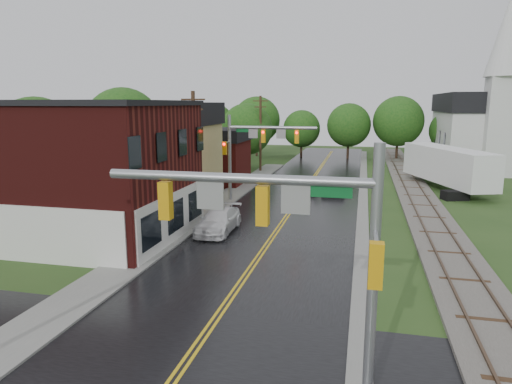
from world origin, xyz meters
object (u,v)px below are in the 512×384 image
(brick_building, at_px, (67,169))
(traffic_signal_far, at_px, (255,142))
(utility_pole_b, at_px, (194,151))
(tree_left_b, at_px, (125,128))
(traffic_signal_near, at_px, (291,227))
(tree_left_c, at_px, (192,135))
(utility_pole_c, at_px, (260,132))
(suv_dark, at_px, (336,187))
(sedan_silver, at_px, (312,186))
(tree_left_e, at_px, (248,130))
(tree_left_a, at_px, (39,142))
(pickup_white, at_px, (219,221))
(church, at_px, (485,122))
(semi_trailer, at_px, (447,165))

(brick_building, relative_size, traffic_signal_far, 1.95)
(utility_pole_b, relative_size, tree_left_b, 0.93)
(traffic_signal_far, distance_m, tree_left_b, 15.21)
(traffic_signal_near, relative_size, tree_left_c, 0.96)
(brick_building, xyz_separation_m, tree_left_c, (-1.36, 24.90, 0.36))
(utility_pole_c, distance_m, suv_dark, 15.69)
(brick_building, relative_size, traffic_signal_near, 1.95)
(tree_left_c, height_order, sedan_silver, tree_left_c)
(tree_left_e, distance_m, suv_dark, 18.40)
(tree_left_a, height_order, tree_left_e, tree_left_a)
(traffic_signal_near, bearing_deg, pickup_white, 114.37)
(church, distance_m, utility_pole_c, 28.54)
(tree_left_b, xyz_separation_m, tree_left_e, (9.00, 14.00, -0.90))
(pickup_white, bearing_deg, tree_left_b, 134.97)
(utility_pole_b, bearing_deg, semi_trailer, 36.07)
(tree_left_e, distance_m, pickup_white, 29.05)
(church, xyz_separation_m, traffic_signal_far, (-23.47, -26.74, -0.86))
(traffic_signal_near, bearing_deg, sedan_silver, 95.10)
(utility_pole_b, relative_size, utility_pole_c, 1.00)
(brick_building, xyz_separation_m, traffic_signal_far, (9.01, 12.00, 0.82))
(traffic_signal_near, relative_size, suv_dark, 1.68)
(brick_building, distance_m, tree_left_b, 17.80)
(traffic_signal_far, relative_size, tree_left_a, 0.85)
(traffic_signal_near, distance_m, utility_pole_c, 43.24)
(sedan_silver, distance_m, semi_trailer, 13.16)
(utility_pole_c, bearing_deg, tree_left_e, 137.16)
(church, relative_size, utility_pole_b, 2.22)
(utility_pole_c, distance_m, tree_left_a, 25.67)
(traffic_signal_far, relative_size, pickup_white, 1.46)
(utility_pole_c, relative_size, tree_left_e, 1.10)
(utility_pole_c, xyz_separation_m, tree_left_b, (-11.05, -12.10, 1.00))
(sedan_silver, bearing_deg, traffic_signal_near, -77.19)
(utility_pole_b, height_order, sedan_silver, utility_pole_b)
(tree_left_c, height_order, semi_trailer, tree_left_c)
(tree_left_b, bearing_deg, pickup_white, -45.07)
(utility_pole_c, bearing_deg, tree_left_c, -149.80)
(tree_left_e, distance_m, sedan_silver, 17.46)
(tree_left_b, relative_size, pickup_white, 1.92)
(utility_pole_b, height_order, tree_left_a, utility_pole_b)
(utility_pole_c, distance_m, pickup_white, 26.87)
(tree_left_c, xyz_separation_m, semi_trailer, (26.89, -3.44, -2.15))
(utility_pole_c, bearing_deg, traffic_signal_far, -78.91)
(suv_dark, distance_m, pickup_white, 16.16)
(traffic_signal_far, distance_m, semi_trailer, 19.21)
(brick_building, distance_m, tree_left_a, 10.14)
(utility_pole_b, distance_m, tree_left_b, 14.87)
(semi_trailer, bearing_deg, utility_pole_b, -143.93)
(tree_left_b, height_order, tree_left_e, tree_left_b)
(suv_dark, bearing_deg, sedan_silver, -161.35)
(traffic_signal_near, relative_size, tree_left_e, 0.90)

